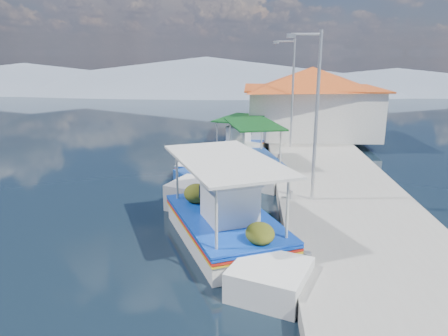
{
  "coord_description": "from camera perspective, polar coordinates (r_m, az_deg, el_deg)",
  "views": [
    {
      "loc": [
        2.28,
        -12.97,
        5.73
      ],
      "look_at": [
        1.26,
        3.23,
        1.3
      ],
      "focal_mm": 33.83,
      "sensor_mm": 36.0,
      "label": 1
    }
  ],
  "objects": [
    {
      "name": "caique_blue_hull",
      "position": [
        21.17,
        -3.37,
        0.28
      ],
      "size": [
        1.99,
        5.48,
        0.98
      ],
      "rotation": [
        0.0,
        0.0,
        0.11
      ],
      "color": "#194399",
      "rests_on": "ground"
    },
    {
      "name": "quay",
      "position": [
        20.08,
        13.86,
        -1.04
      ],
      "size": [
        5.0,
        44.0,
        0.5
      ],
      "primitive_type": "cube",
      "color": "gray",
      "rests_on": "ground"
    },
    {
      "name": "bollards",
      "position": [
        18.98,
        8.08,
        -0.42
      ],
      "size": [
        0.2,
        17.2,
        0.3
      ],
      "color": "#A5A8AD",
      "rests_on": "quay"
    },
    {
      "name": "caique_far",
      "position": [
        24.75,
        2.19,
        2.92
      ],
      "size": [
        3.53,
        6.4,
        2.39
      ],
      "rotation": [
        0.0,
        0.0,
        0.36
      ],
      "color": "silver",
      "rests_on": "ground"
    },
    {
      "name": "lamp_post_near",
      "position": [
        15.25,
        12.1,
        7.85
      ],
      "size": [
        1.21,
        0.14,
        6.0
      ],
      "color": "#A5A8AD",
      "rests_on": "quay"
    },
    {
      "name": "main_caique",
      "position": [
        13.34,
        0.39,
        -7.49
      ],
      "size": [
        4.9,
        8.26,
        2.96
      ],
      "rotation": [
        0.0,
        0.0,
        -0.41
      ],
      "color": "silver",
      "rests_on": "ground"
    },
    {
      "name": "ground",
      "position": [
        14.36,
        -5.89,
        -8.34
      ],
      "size": [
        160.0,
        160.0,
        0.0
      ],
      "primitive_type": "plane",
      "color": "black",
      "rests_on": "ground"
    },
    {
      "name": "harbor_building",
      "position": [
        28.4,
        11.67,
        8.98
      ],
      "size": [
        10.49,
        10.49,
        4.4
      ],
      "color": "white",
      "rests_on": "quay"
    },
    {
      "name": "mountain_ridge",
      "position": [
        69.2,
        7.31,
        12.09
      ],
      "size": [
        171.4,
        96.0,
        5.5
      ],
      "color": "slate",
      "rests_on": "ground"
    },
    {
      "name": "lamp_post_far",
      "position": [
        24.15,
        9.06,
        10.62
      ],
      "size": [
        1.21,
        0.14,
        6.0
      ],
      "color": "#A5A8AD",
      "rests_on": "quay"
    },
    {
      "name": "caique_green_canopy",
      "position": [
        20.99,
        4.02,
        0.53
      ],
      "size": [
        3.28,
        7.09,
        2.73
      ],
      "rotation": [
        0.0,
        0.0,
        -0.24
      ],
      "color": "silver",
      "rests_on": "ground"
    }
  ]
}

